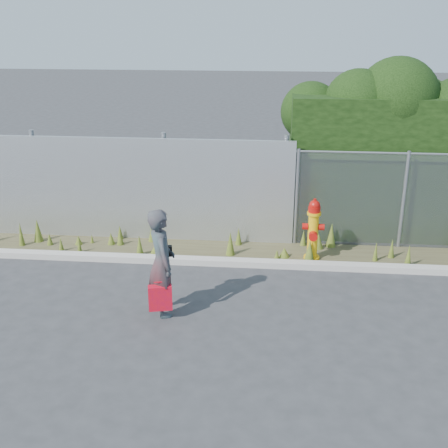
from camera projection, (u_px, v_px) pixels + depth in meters
name	position (u px, v px, depth m)	size (l,w,h in m)	color
ground	(234.00, 312.00, 9.19)	(80.00, 80.00, 0.00)	#333335
curb	(241.00, 263.00, 10.84)	(16.00, 0.22, 0.12)	#B0A99F
weed_strip	(276.00, 246.00, 11.42)	(16.00, 1.30, 0.54)	#463F28
corrugated_fence	(93.00, 188.00, 11.88)	(8.50, 0.21, 2.30)	#A9ACB0
fire_hydrant	(313.00, 231.00, 10.91)	(0.42, 0.38, 1.27)	#F6B40C
woman	(162.00, 262.00, 8.87)	(0.65, 0.43, 1.78)	#0F5C60
red_tote_bag	(160.00, 298.00, 8.82)	(0.37, 0.14, 0.49)	#B70A2E
black_shoulder_bag	(165.00, 251.00, 9.01)	(0.23, 0.10, 0.17)	black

